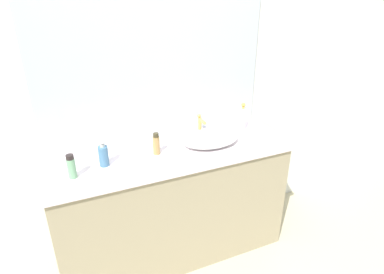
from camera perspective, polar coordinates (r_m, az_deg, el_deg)
name	(u,v)px	position (r m, az deg, el deg)	size (l,w,h in m)	color
bathroom_wall_rear	(156,79)	(2.32, -6.29, 10.07)	(6.00, 0.06, 2.60)	silver
vanity_counter	(173,204)	(2.43, -3.29, -11.59)	(1.66, 0.53, 0.89)	tan
wall_mirror_panel	(155,60)	(2.25, -6.39, 13.17)	(1.59, 0.01, 1.10)	#B2BCC6
sink_basin	(210,138)	(2.27, 3.20, -0.25)	(0.41, 0.28, 0.08)	white
faucet	(200,123)	(2.38, 1.47, 2.39)	(0.03, 0.11, 0.16)	#DEA851
soap_dispenser	(103,155)	(2.05, -15.20, -2.99)	(0.06, 0.06, 0.18)	teal
lotion_bottle	(156,144)	(2.13, -6.25, -1.26)	(0.05, 0.05, 0.15)	#A58148
perfume_bottle	(71,167)	(1.98, -20.29, -4.88)	(0.05, 0.05, 0.15)	#6FA779
spray_can	(242,119)	(2.48, 8.77, 3.18)	(0.05, 0.05, 0.22)	silver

